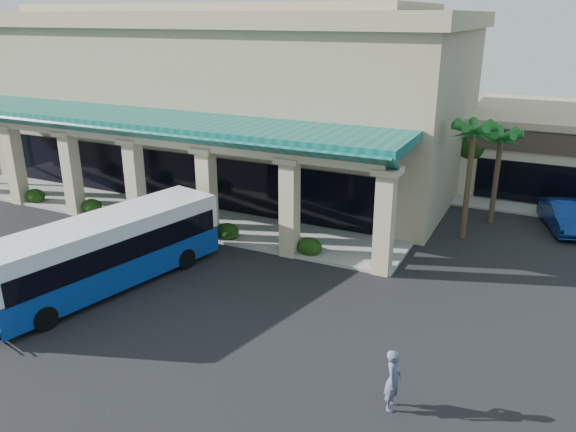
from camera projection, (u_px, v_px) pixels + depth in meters
The scene contains 9 objects.
ground at pixel (201, 295), 22.78m from camera, with size 110.00×110.00×0.00m, color black.
main_building at pixel (232, 94), 37.70m from camera, with size 30.80×14.80×11.35m, color tan, non-canonical shape.
arcade at pixel (147, 166), 30.86m from camera, with size 30.00×6.20×5.70m, color #0E544F, non-canonical shape.
palm_0 at pixel (469, 175), 27.50m from camera, with size 2.40×2.40×6.60m, color #185D20, non-canonical shape.
palm_1 at pixel (497, 171), 29.77m from camera, with size 2.40×2.40×5.80m, color #185D20, non-canonical shape.
broadleaf_tree at pixel (472, 156), 34.99m from camera, with size 2.60×2.60×4.81m, color black, non-canonical shape.
transit_bus at pixel (108, 253), 22.99m from camera, with size 2.50×10.76×3.01m, color #0D3993, non-canonical shape.
pedestrian at pixel (393, 380), 15.92m from camera, with size 0.69×0.45×1.88m, color #505470.
car_white at pixel (564, 216), 29.47m from camera, with size 1.58×4.53×1.49m, color navy.
Camera 1 is at (12.05, -16.79, 10.71)m, focal length 35.00 mm.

